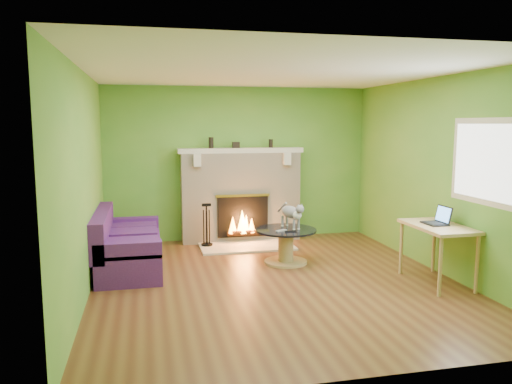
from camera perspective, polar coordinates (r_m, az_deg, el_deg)
The scene contains 22 objects.
floor at distance 6.42m, azimuth 2.19°, elevation -10.17°, with size 5.00×5.00×0.00m, color #572D19.
ceiling at distance 6.14m, azimuth 2.32°, elevation 13.59°, with size 5.00×5.00×0.00m, color white.
wall_back at distance 8.58m, azimuth -2.00°, elevation 3.25°, with size 5.00×5.00×0.00m, color #4A912F.
wall_front at distance 3.81m, azimuth 11.86°, elevation -2.66°, with size 5.00×5.00×0.00m, color #4A912F.
wall_left at distance 5.99m, azimuth -19.07°, elevation 0.85°, with size 5.00×5.00×0.00m, color #4A912F.
wall_right at distance 7.06m, azimuth 20.22°, elevation 1.79°, with size 5.00×5.00×0.00m, color #4A912F.
window_frame at distance 6.30m, azimuth 24.66°, elevation 3.17°, with size 1.20×1.20×0.00m, color silver.
window_pane at distance 6.29m, azimuth 24.60°, elevation 3.18°, with size 1.06×1.06×0.00m, color white.
fireplace at distance 8.45m, azimuth -1.75°, elevation -0.42°, with size 2.10×0.46×1.58m.
hearth at distance 8.10m, azimuth -1.05°, elevation -6.23°, with size 1.50×0.75×0.03m, color beige.
mantel at distance 8.36m, azimuth -1.75°, elevation 4.78°, with size 2.10×0.28×0.08m, color beige.
sofa at distance 7.10m, azimuth -14.67°, elevation -6.04°, with size 0.86×1.80×0.81m.
coffee_table at distance 7.17m, azimuth 3.42°, elevation -5.89°, with size 0.87×0.87×0.49m.
desk at distance 6.58m, azimuth 20.08°, elevation -4.34°, with size 0.58×1.00×0.74m.
cat at distance 7.15m, azimuth 3.95°, elevation -2.64°, with size 0.22×0.61×0.38m, color slate, non-canonical shape.
remote_silver at distance 6.98m, azimuth 2.91°, elevation -4.43°, with size 0.17×0.04×0.02m, color gray.
remote_black at distance 6.96m, azimuth 4.00°, elevation -4.49°, with size 0.16×0.04×0.02m, color black.
laptop at distance 6.57m, azimuth 19.79°, elevation -2.51°, with size 0.27×0.31×0.23m, color black, non-canonical shape.
fire_tools at distance 8.07m, azimuth -5.66°, elevation -3.70°, with size 0.18×0.18×0.69m, color black, non-canonical shape.
mantel_vase_left at distance 8.31m, azimuth -5.16°, elevation 5.63°, with size 0.08×0.08×0.18m, color black.
mantel_vase_right at distance 8.50m, azimuth 1.70°, elevation 5.57°, with size 0.07×0.07×0.14m, color black.
mantel_box at distance 8.37m, azimuth -2.31°, elevation 5.40°, with size 0.12×0.08×0.10m, color black.
Camera 1 is at (-1.55, -5.91, 1.98)m, focal length 35.00 mm.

